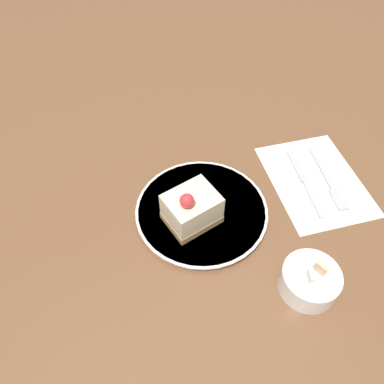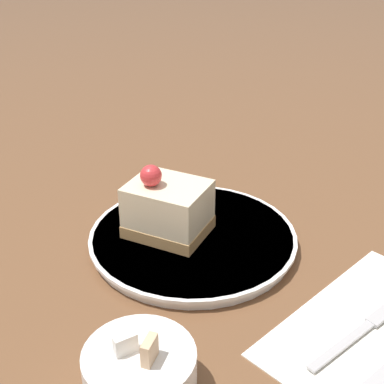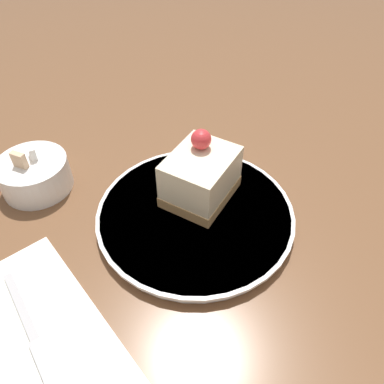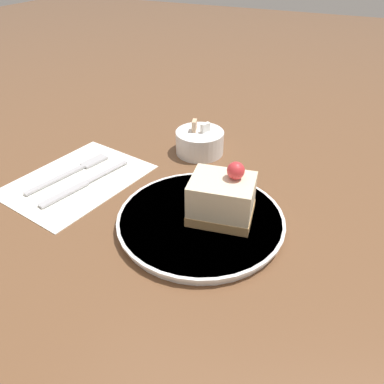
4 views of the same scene
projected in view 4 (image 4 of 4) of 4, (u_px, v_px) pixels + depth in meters
ground_plane at (204, 230)px, 0.57m from camera, size 4.00×4.00×0.00m
plate at (201, 220)px, 0.57m from camera, size 0.26×0.26×0.02m
cake_slice at (222, 198)px, 0.55m from camera, size 0.11×0.09×0.09m
napkin at (78, 179)px, 0.68m from camera, size 0.22×0.27×0.00m
fork at (75, 170)px, 0.70m from camera, size 0.06×0.17×0.00m
knife at (78, 186)px, 0.66m from camera, size 0.06×0.19×0.00m
sugar_bowl at (200, 142)px, 0.76m from camera, size 0.10×0.10×0.07m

